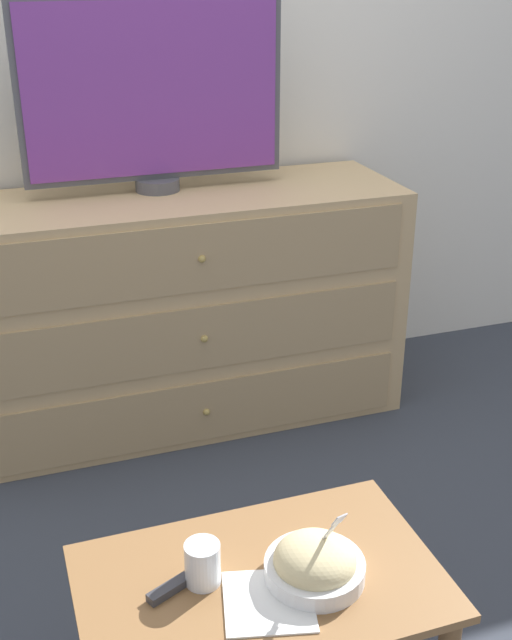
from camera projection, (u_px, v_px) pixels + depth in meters
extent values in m
plane|color=#383D47|center=(142.00, 380.00, 3.23)|extent=(12.00, 12.00, 0.00)
cube|color=white|center=(118.00, 39.00, 2.71)|extent=(12.00, 0.05, 2.60)
cube|color=tan|center=(185.00, 308.00, 2.84)|extent=(1.51, 0.51, 0.83)
cube|color=tan|center=(206.00, 411.00, 2.74)|extent=(1.39, 0.01, 0.22)
sphere|color=tan|center=(207.00, 412.00, 2.73)|extent=(0.02, 0.02, 0.02)
cube|color=tan|center=(204.00, 338.00, 2.62)|extent=(1.39, 0.01, 0.22)
sphere|color=tan|center=(204.00, 339.00, 2.62)|extent=(0.02, 0.02, 0.02)
cube|color=tan|center=(201.00, 258.00, 2.51)|extent=(1.39, 0.01, 0.22)
sphere|color=tan|center=(202.00, 259.00, 2.50)|extent=(0.02, 0.02, 0.02)
cylinder|color=#515156|center=(158.00, 184.00, 2.70)|extent=(0.15, 0.15, 0.04)
cube|color=#515156|center=(152.00, 89.00, 2.58)|extent=(0.87, 0.04, 0.58)
cube|color=#7A3893|center=(154.00, 90.00, 2.56)|extent=(0.83, 0.01, 0.54)
cube|color=olive|center=(260.00, 583.00, 1.61)|extent=(0.73, 0.46, 0.02)
cylinder|color=brown|center=(92.00, 631.00, 1.77)|extent=(0.04, 0.04, 0.40)
cylinder|color=brown|center=(361.00, 565.00, 1.96)|extent=(0.04, 0.04, 0.40)
cylinder|color=silver|center=(315.00, 569.00, 1.61)|extent=(0.20, 0.20, 0.04)
ellipsoid|color=beige|center=(315.00, 560.00, 1.60)|extent=(0.17, 0.17, 0.09)
cube|color=silver|center=(326.00, 536.00, 1.59)|extent=(0.03, 0.08, 0.13)
cube|color=silver|center=(339.00, 520.00, 1.53)|extent=(0.03, 0.03, 0.03)
cylinder|color=white|center=(203.00, 570.00, 1.59)|extent=(0.07, 0.07, 0.06)
cylinder|color=white|center=(203.00, 563.00, 1.59)|extent=(0.07, 0.07, 0.09)
cube|color=white|center=(269.00, 601.00, 1.55)|extent=(0.21, 0.21, 0.00)
cube|color=#38383D|center=(176.00, 585.00, 1.58)|extent=(0.13, 0.08, 0.02)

